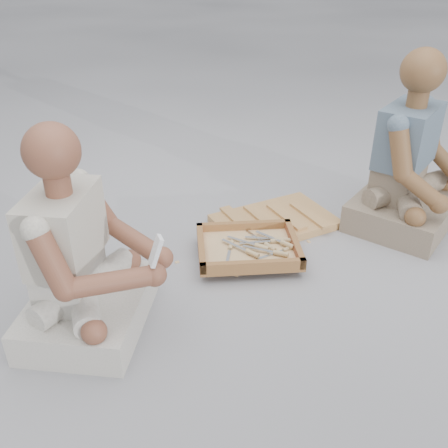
{
  "coord_description": "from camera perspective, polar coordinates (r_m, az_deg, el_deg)",
  "views": [
    {
      "loc": [
        -0.36,
        -1.61,
        1.34
      ],
      "look_at": [
        -0.12,
        0.17,
        0.3
      ],
      "focal_mm": 40.0,
      "sensor_mm": 36.0,
      "label": 1
    }
  ],
  "objects": [
    {
      "name": "ground",
      "position": [
        2.13,
        3.89,
        -9.05
      ],
      "size": [
        60.0,
        60.0,
        0.0
      ],
      "primitive_type": "plane",
      "color": "#A2A1A7",
      "rests_on": "ground"
    },
    {
      "name": "carved_panel",
      "position": [
        2.67,
        5.83,
        0.28
      ],
      "size": [
        0.71,
        0.58,
        0.04
      ],
      "primitive_type": "cube",
      "rotation": [
        0.0,
        0.0,
        0.34
      ],
      "color": "#A77F40",
      "rests_on": "ground"
    },
    {
      "name": "tool_tray",
      "position": [
        2.36,
        2.77,
        -2.74
      ],
      "size": [
        0.49,
        0.4,
        0.06
      ],
      "rotation": [
        0.0,
        0.0,
        -0.05
      ],
      "color": "brown",
      "rests_on": "carved_panel"
    },
    {
      "name": "chisel_0",
      "position": [
        2.36,
        7.05,
        -2.95
      ],
      "size": [
        0.21,
        0.1,
        0.02
      ],
      "rotation": [
        0.0,
        0.0,
        0.38
      ],
      "color": "silver",
      "rests_on": "tool_tray"
    },
    {
      "name": "chisel_1",
      "position": [
        2.31,
        5.99,
        -3.27
      ],
      "size": [
        0.2,
        0.12,
        0.02
      ],
      "rotation": [
        0.0,
        0.0,
        -0.5
      ],
      "color": "silver",
      "rests_on": "tool_tray"
    },
    {
      "name": "chisel_2",
      "position": [
        2.4,
        5.64,
        -1.95
      ],
      "size": [
        0.22,
        0.02,
        0.02
      ],
      "rotation": [
        0.0,
        0.0,
        -0.01
      ],
      "color": "silver",
      "rests_on": "tool_tray"
    },
    {
      "name": "chisel_3",
      "position": [
        2.36,
        3.88,
        -2.48
      ],
      "size": [
        0.18,
        0.15,
        0.02
      ],
      "rotation": [
        0.0,
        0.0,
        -0.66
      ],
      "color": "silver",
      "rests_on": "tool_tray"
    },
    {
      "name": "chisel_4",
      "position": [
        2.31,
        2.85,
        -3.18
      ],
      "size": [
        0.16,
        0.18,
        0.02
      ],
      "rotation": [
        0.0,
        0.0,
        -0.86
      ],
      "color": "silver",
      "rests_on": "tool_tray"
    },
    {
      "name": "chisel_5",
      "position": [
        2.42,
        6.27,
        -1.77
      ],
      "size": [
        0.22,
        0.08,
        0.02
      ],
      "rotation": [
        0.0,
        0.0,
        -0.28
      ],
      "color": "silver",
      "rests_on": "tool_tray"
    },
    {
      "name": "chisel_6",
      "position": [
        2.38,
        6.83,
        -2.15
      ],
      "size": [
        0.16,
        0.18,
        0.02
      ],
      "rotation": [
        0.0,
        0.0,
        -0.86
      ],
      "color": "silver",
      "rests_on": "tool_tray"
    },
    {
      "name": "chisel_7",
      "position": [
        2.38,
        4.96,
        -2.4
      ],
      "size": [
        0.12,
        0.2,
        0.02
      ],
      "rotation": [
        0.0,
        0.0,
        -1.09
      ],
      "color": "silver",
      "rests_on": "tool_tray"
    },
    {
      "name": "chisel_8",
      "position": [
        2.35,
        0.72,
        -2.73
      ],
      "size": [
        0.07,
        0.22,
        0.02
      ],
      "rotation": [
        0.0,
        0.0,
        1.31
      ],
      "color": "silver",
      "rests_on": "tool_tray"
    },
    {
      "name": "wood_chip_0",
      "position": [
        2.28,
        1.49,
        -5.87
      ],
      "size": [
        0.02,
        0.02,
        0.0
      ],
      "primitive_type": "cube",
      "rotation": [
        0.0,
        0.0,
        0.89
      ],
      "color": "#D7B67F",
      "rests_on": "ground"
    },
    {
      "name": "wood_chip_1",
      "position": [
        2.33,
        6.39,
        -5.14
      ],
      "size": [
        0.02,
        0.02,
        0.0
      ],
      "primitive_type": "cube",
      "rotation": [
        0.0,
        0.0,
        2.26
      ],
      "color": "#D7B67F",
      "rests_on": "ground"
    },
    {
      "name": "wood_chip_2",
      "position": [
        2.62,
        -1.89,
        -0.67
      ],
      "size": [
        0.02,
        0.02,
        0.0
      ],
      "primitive_type": "cube",
      "rotation": [
        0.0,
        0.0,
        1.01
      ],
      "color": "#D7B67F",
      "rests_on": "ground"
    },
    {
      "name": "wood_chip_3",
      "position": [
        2.43,
        -1.47,
        -3.39
      ],
      "size": [
        0.02,
        0.02,
        0.0
      ],
      "primitive_type": "cube",
      "rotation": [
        0.0,
        0.0,
        1.28
      ],
      "color": "#D7B67F",
      "rests_on": "ground"
    },
    {
      "name": "wood_chip_4",
      "position": [
        2.58,
        7.75,
        -1.52
      ],
      "size": [
        0.02,
        0.02,
        0.0
      ],
      "primitive_type": "cube",
      "rotation": [
        0.0,
        0.0,
        0.58
      ],
      "color": "#D7B67F",
      "rests_on": "ground"
    },
    {
      "name": "wood_chip_5",
      "position": [
        2.56,
        9.65,
        -1.99
      ],
      "size": [
        0.02,
        0.02,
        0.0
      ],
      "primitive_type": "cube",
      "rotation": [
        0.0,
        0.0,
        1.74
      ],
      "color": "#D7B67F",
      "rests_on": "ground"
    },
    {
      "name": "wood_chip_6",
      "position": [
        2.46,
        -2.05,
        -2.94
      ],
      "size": [
        0.02,
        0.02,
        0.0
      ],
      "primitive_type": "cube",
      "rotation": [
        0.0,
        0.0,
        2.26
      ],
      "color": "#D7B67F",
      "rests_on": "ground"
    },
    {
      "name": "wood_chip_7",
      "position": [
        2.38,
        -5.38,
        -4.35
      ],
      "size": [
        0.02,
        0.02,
        0.0
      ],
      "primitive_type": "cube",
      "rotation": [
        0.0,
        0.0,
        0.23
      ],
      "color": "#D7B67F",
      "rests_on": "ground"
    },
    {
      "name": "wood_chip_8",
      "position": [
        2.73,
        4.56,
        0.59
      ],
      "size": [
        0.02,
        0.02,
        0.0
      ],
      "primitive_type": "cube",
      "rotation": [
        0.0,
        0.0,
        0.61
      ],
      "color": "#D7B67F",
      "rests_on": "ground"
    },
    {
      "name": "craftsman",
      "position": [
        1.93,
        -16.05,
        -4.52
      ],
      "size": [
        0.61,
        0.62,
        0.83
      ],
      "rotation": [
        0.0,
        0.0,
        -1.83
      ],
      "color": "beige",
      "rests_on": "ground"
    },
    {
      "name": "companion",
      "position": [
        2.73,
        20.38,
        5.76
      ],
      "size": [
        0.73,
        0.74,
        0.9
      ],
      "rotation": [
        0.0,
        0.0,
        3.94
      ],
      "color": "gray",
      "rests_on": "ground"
    },
    {
      "name": "mobile_phone",
      "position": [
        1.73,
        -7.8,
        -3.07
      ],
      "size": [
        0.06,
        0.06,
        0.11
      ],
      "rotation": [
        -0.35,
        0.0,
        -1.35
      ],
      "color": "silver",
      "rests_on": "craftsman"
    }
  ]
}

